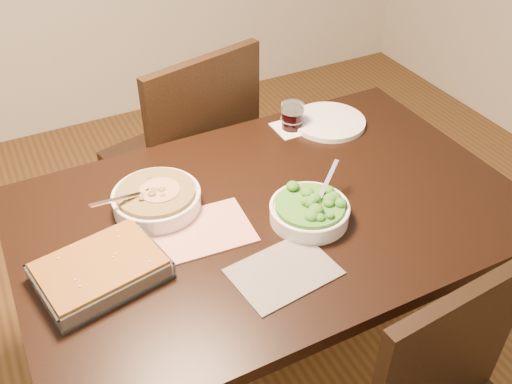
{
  "coord_description": "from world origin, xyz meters",
  "views": [
    {
      "loc": [
        -0.6,
        -1.08,
        1.78
      ],
      "look_at": [
        -0.04,
        0.03,
        0.8
      ],
      "focal_mm": 40.0,
      "sensor_mm": 36.0,
      "label": 1
    }
  ],
  "objects": [
    {
      "name": "magazine_a",
      "position": [
        -0.21,
        -0.0,
        0.75
      ],
      "size": [
        0.28,
        0.21,
        0.01
      ],
      "primitive_type": "cube",
      "rotation": [
        0.0,
        0.0,
        -0.07
      ],
      "color": "#C13C37",
      "rests_on": "table"
    },
    {
      "name": "wine_tumbler",
      "position": [
        0.26,
        0.34,
        0.8
      ],
      "size": [
        0.08,
        0.08,
        0.09
      ],
      "color": "black",
      "rests_on": "coaster"
    },
    {
      "name": "chair_far",
      "position": [
        -0.01,
        0.64,
        0.55
      ],
      "size": [
        0.56,
        0.56,
        0.98
      ],
      "rotation": [
        0.0,
        0.0,
        3.38
      ],
      "color": "black",
      "rests_on": "ground"
    },
    {
      "name": "ground",
      "position": [
        0.0,
        0.0,
        0.0
      ],
      "size": [
        4.0,
        4.0,
        0.0
      ],
      "primitive_type": "plane",
      "color": "#4B2F15",
      "rests_on": "ground"
    },
    {
      "name": "stew_bowl",
      "position": [
        -0.29,
        0.14,
        0.78
      ],
      "size": [
        0.27,
        0.25,
        0.09
      ],
      "color": "white",
      "rests_on": "table"
    },
    {
      "name": "table",
      "position": [
        0.0,
        0.0,
        0.65
      ],
      "size": [
        1.4,
        0.9,
        0.75
      ],
      "color": "black",
      "rests_on": "ground"
    },
    {
      "name": "dinner_plate",
      "position": [
        0.39,
        0.31,
        0.76
      ],
      "size": [
        0.25,
        0.25,
        0.02
      ],
      "primitive_type": "cylinder",
      "color": "silver",
      "rests_on": "table"
    },
    {
      "name": "magazine_b",
      "position": [
        -0.09,
        -0.23,
        0.75
      ],
      "size": [
        0.27,
        0.21,
        0.0
      ],
      "primitive_type": "cube",
      "rotation": [
        0.0,
        0.0,
        0.12
      ],
      "color": "#25252C",
      "rests_on": "table"
    },
    {
      "name": "baking_dish",
      "position": [
        -0.5,
        -0.05,
        0.78
      ],
      "size": [
        0.33,
        0.27,
        0.05
      ],
      "rotation": [
        0.0,
        0.0,
        0.19
      ],
      "color": "silver",
      "rests_on": "table"
    },
    {
      "name": "coaster",
      "position": [
        0.26,
        0.34,
        0.75
      ],
      "size": [
        0.12,
        0.12,
        0.0
      ],
      "primitive_type": "cube",
      "color": "white",
      "rests_on": "table"
    },
    {
      "name": "broccoli_bowl",
      "position": [
        0.07,
        -0.09,
        0.78
      ],
      "size": [
        0.22,
        0.22,
        0.09
      ],
      "color": "white",
      "rests_on": "table"
    }
  ]
}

